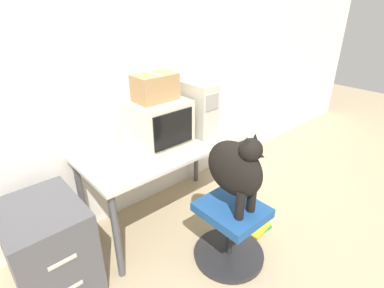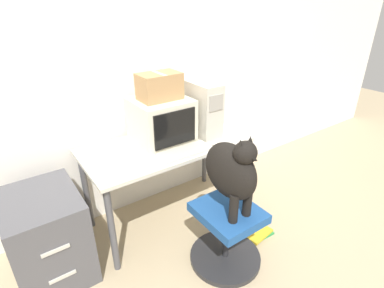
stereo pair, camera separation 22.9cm
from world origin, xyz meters
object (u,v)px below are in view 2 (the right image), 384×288
at_px(office_chair, 227,235).
at_px(book_stack_floor, 257,233).
at_px(keyboard, 186,152).
at_px(dog, 232,171).
at_px(cardboard_box, 159,86).
at_px(crt_monitor, 161,120).
at_px(pc_tower, 198,107).
at_px(filing_cabinet, 49,236).

height_order(office_chair, book_stack_floor, office_chair).
bearing_deg(keyboard, dog, -83.37).
bearing_deg(cardboard_box, keyboard, -85.43).
bearing_deg(keyboard, crt_monitor, 94.62).
relative_size(pc_tower, cardboard_box, 1.51).
distance_m(dog, cardboard_box, 0.91).
height_order(pc_tower, cardboard_box, cardboard_box).
distance_m(pc_tower, book_stack_floor, 1.24).
relative_size(keyboard, cardboard_box, 1.30).
distance_m(keyboard, dog, 0.49).
xyz_separation_m(keyboard, filing_cabinet, (-1.07, 0.19, -0.45)).
height_order(crt_monitor, office_chair, crt_monitor).
bearing_deg(office_chair, keyboard, 96.77).
bearing_deg(crt_monitor, office_chair, -84.10).
relative_size(filing_cabinet, book_stack_floor, 2.40).
height_order(keyboard, book_stack_floor, keyboard).
height_order(keyboard, dog, dog).
relative_size(keyboard, book_stack_floor, 1.54).
relative_size(dog, cardboard_box, 1.84).
xyz_separation_m(pc_tower, keyboard, (-0.33, -0.29, -0.22)).
bearing_deg(dog, cardboard_box, 95.80).
bearing_deg(crt_monitor, keyboard, -85.38).
relative_size(crt_monitor, book_stack_floor, 1.62).
distance_m(crt_monitor, dog, 0.82).
bearing_deg(book_stack_floor, cardboard_box, 122.62).
bearing_deg(filing_cabinet, keyboard, -10.19).
xyz_separation_m(office_chair, cardboard_box, (-0.08, 0.80, 1.00)).
bearing_deg(dog, filing_cabinet, 149.12).
bearing_deg(dog, keyboard, 96.63).
distance_m(filing_cabinet, book_stack_floor, 1.69).
bearing_deg(dog, crt_monitor, 95.83).
bearing_deg(dog, pc_tower, 70.25).
bearing_deg(filing_cabinet, pc_tower, 4.01).
height_order(pc_tower, book_stack_floor, pc_tower).
relative_size(office_chair, book_stack_floor, 1.98).
bearing_deg(pc_tower, keyboard, -138.86).
bearing_deg(office_chair, pc_tower, 70.02).
xyz_separation_m(keyboard, dog, (0.06, -0.48, 0.04)).
xyz_separation_m(crt_monitor, cardboard_box, (-0.00, 0.00, 0.29)).
bearing_deg(book_stack_floor, keyboard, 136.70).
xyz_separation_m(pc_tower, office_chair, (-0.28, -0.76, -0.76)).
xyz_separation_m(crt_monitor, dog, (0.08, -0.80, -0.13)).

